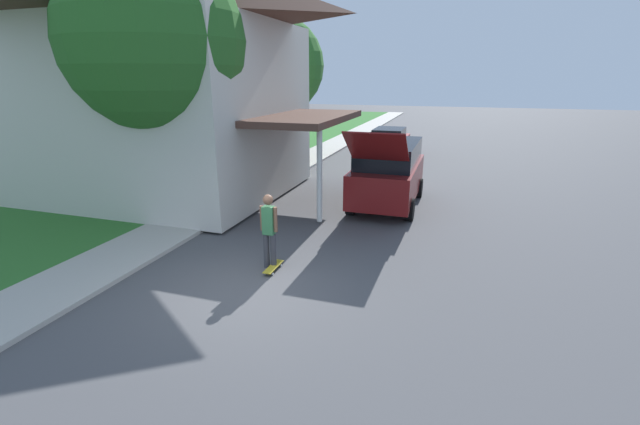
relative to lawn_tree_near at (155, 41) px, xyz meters
The scene contains 10 objects.
ground_plane 7.58m from the lawn_tree_near, 40.35° to the right, with size 120.00×120.00×0.00m, color #49494C.
lawn 6.67m from the lawn_tree_near, 147.61° to the left, with size 10.00×80.00×0.08m.
sidewalk 5.58m from the lawn_tree_near, 73.40° to the left, with size 1.80×80.00×0.10m.
house 4.02m from the lawn_tree_near, 138.67° to the left, with size 13.37×8.06×8.65m.
lawn_tree_near is the anchor object (origin of this frame).
lawn_tree_far 10.22m from the lawn_tree_near, 95.02° to the left, with size 4.87×4.87×7.03m.
suv_parked 7.94m from the lawn_tree_near, 29.00° to the left, with size 2.06×5.12×2.78m.
car_down_street 14.71m from the lawn_tree_near, 71.40° to the left, with size 1.92×4.36×1.45m.
skateboarder 6.46m from the lawn_tree_near, 29.22° to the right, with size 0.41×0.23×1.72m.
skateboard 7.16m from the lawn_tree_near, 29.56° to the right, with size 0.20×0.77×0.10m.
Camera 1 is at (3.85, -6.87, 4.13)m, focal length 24.00 mm.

